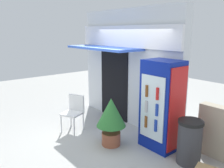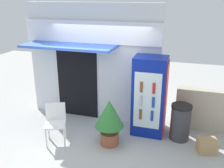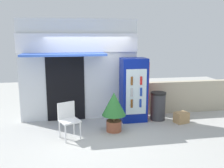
{
  "view_description": "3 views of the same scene",
  "coord_description": "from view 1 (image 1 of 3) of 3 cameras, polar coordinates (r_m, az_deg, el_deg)",
  "views": [
    {
      "loc": [
        4.18,
        -2.85,
        2.45
      ],
      "look_at": [
        0.34,
        0.3,
        1.3
      ],
      "focal_mm": 36.8,
      "sensor_mm": 36.0,
      "label": 1
    },
    {
      "loc": [
        2.06,
        -4.63,
        3.19
      ],
      "look_at": [
        0.53,
        0.4,
        1.32
      ],
      "focal_mm": 40.54,
      "sensor_mm": 36.0,
      "label": 2
    },
    {
      "loc": [
        -0.59,
        -6.12,
        2.52
      ],
      "look_at": [
        0.54,
        0.24,
        1.26
      ],
      "focal_mm": 39.63,
      "sensor_mm": 36.0,
      "label": 3
    }
  ],
  "objects": [
    {
      "name": "plastic_chair",
      "position": [
        5.85,
        -9.43,
        -6.4
      ],
      "size": [
        0.58,
        0.58,
        0.89
      ],
      "color": "white",
      "rests_on": "ground"
    },
    {
      "name": "drink_cooler",
      "position": [
        4.92,
        12.3,
        -5.15
      ],
      "size": [
        0.77,
        0.66,
        1.89
      ],
      "color": "navy",
      "rests_on": "ground"
    },
    {
      "name": "trash_bin",
      "position": [
        4.65,
        18.68,
        -13.47
      ],
      "size": [
        0.46,
        0.46,
        0.85
      ],
      "color": "#38383D",
      "rests_on": "ground"
    },
    {
      "name": "potted_plant_near_shop",
      "position": [
        4.99,
        -0.22,
        -8.08
      ],
      "size": [
        0.64,
        0.64,
        1.07
      ],
      "color": "#995138",
      "rests_on": "ground"
    },
    {
      "name": "storefront_building",
      "position": [
        6.18,
        3.67,
        4.64
      ],
      "size": [
        3.51,
        1.07,
        3.01
      ],
      "color": "silver",
      "rests_on": "ground"
    },
    {
      "name": "ground",
      "position": [
        5.62,
        -4.62,
        -12.9
      ],
      "size": [
        16.0,
        16.0,
        0.0
      ],
      "primitive_type": "plane",
      "color": "#B2B2AD"
    }
  ]
}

